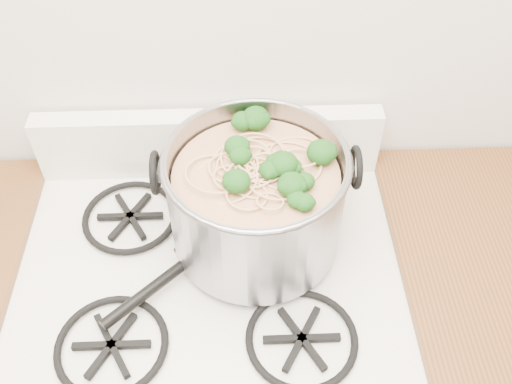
% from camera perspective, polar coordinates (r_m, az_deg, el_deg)
% --- Properties ---
extents(gas_range, '(0.76, 0.66, 0.92)m').
position_cam_1_polar(gas_range, '(1.55, -3.63, -18.15)').
color(gas_range, white).
rests_on(gas_range, ground).
extents(counter_left, '(0.25, 0.65, 0.92)m').
position_cam_1_polar(counter_left, '(1.63, -22.55, -17.03)').
color(counter_left, silver).
rests_on(counter_left, ground).
extents(stock_pot, '(0.37, 0.34, 0.23)m').
position_cam_1_polar(stock_pot, '(1.09, -0.00, -0.87)').
color(stock_pot, gray).
rests_on(stock_pot, gas_range).
extents(spatula, '(0.42, 0.42, 0.02)m').
position_cam_1_polar(spatula, '(1.15, -4.72, -5.31)').
color(spatula, black).
rests_on(spatula, gas_range).
extents(glass_bowl, '(0.15, 0.15, 0.03)m').
position_cam_1_polar(glass_bowl, '(1.23, 1.69, -0.20)').
color(glass_bowl, white).
rests_on(glass_bowl, gas_range).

